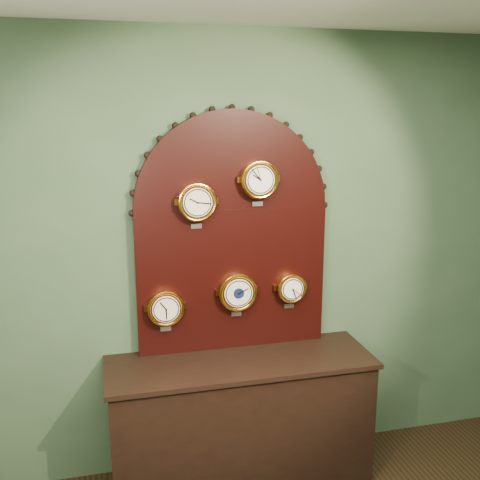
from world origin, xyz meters
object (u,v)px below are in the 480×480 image
object	(u,v)px
shop_counter	(241,423)
barometer	(238,292)
display_board	(232,226)
roman_clock	(197,202)
hygrometer	(166,308)
arabic_clock	(259,179)
tide_clock	(291,288)

from	to	relation	value
shop_counter	barometer	bearing A→B (deg)	83.49
display_board	barometer	size ratio (longest dim) A/B	5.21
roman_clock	barometer	distance (m)	0.63
hygrometer	barometer	xyz separation A→B (m)	(0.45, -0.00, 0.07)
shop_counter	hygrometer	bearing A→B (deg)	160.47
barometer	display_board	bearing A→B (deg)	104.57
roman_clock	shop_counter	bearing A→B (deg)	-33.79
shop_counter	barometer	world-z (taller)	barometer
display_board	hygrometer	bearing A→B (deg)	-171.26
arabic_clock	hygrometer	xyz separation A→B (m)	(-0.58, 0.00, -0.76)
shop_counter	hygrometer	world-z (taller)	hygrometer
tide_clock	hygrometer	bearing A→B (deg)	-179.94
hygrometer	barometer	distance (m)	0.45
shop_counter	barometer	xyz separation A→B (m)	(0.02, 0.15, 0.82)
shop_counter	tide_clock	world-z (taller)	tide_clock
barometer	roman_clock	bearing A→B (deg)	179.92
roman_clock	arabic_clock	xyz separation A→B (m)	(0.38, -0.00, 0.12)
display_board	tide_clock	size ratio (longest dim) A/B	6.26
shop_counter	arabic_clock	bearing A→B (deg)	45.28
roman_clock	tide_clock	bearing A→B (deg)	0.10
roman_clock	barometer	size ratio (longest dim) A/B	0.97
shop_counter	arabic_clock	xyz separation A→B (m)	(0.15, 0.15, 1.51)
shop_counter	barometer	distance (m)	0.83
arabic_clock	barometer	distance (m)	0.71
shop_counter	barometer	size ratio (longest dim) A/B	5.45
arabic_clock	barometer	bearing A→B (deg)	-179.86
roman_clock	hygrometer	distance (m)	0.67
shop_counter	display_board	xyz separation A→B (m)	(0.00, 0.22, 1.23)
tide_clock	shop_counter	bearing A→B (deg)	-157.31
tide_clock	arabic_clock	bearing A→B (deg)	-179.71
display_board	arabic_clock	xyz separation A→B (m)	(0.15, -0.07, 0.29)
display_board	roman_clock	bearing A→B (deg)	-163.74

